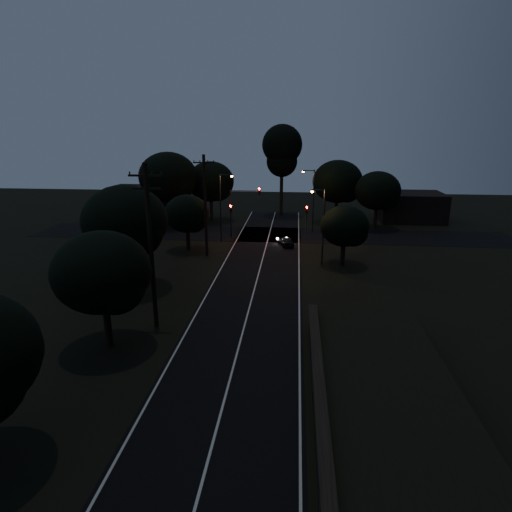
{
  "coord_description": "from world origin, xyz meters",
  "views": [
    {
      "loc": [
        3.29,
        -10.89,
        13.01
      ],
      "look_at": [
        0.0,
        24.0,
        2.5
      ],
      "focal_mm": 30.0,
      "sensor_mm": 36.0,
      "label": 1
    }
  ],
  "objects_px": {
    "utility_pole_mid": "(151,245)",
    "car": "(286,241)",
    "streetlight_c": "(322,222)",
    "utility_pole_far": "(205,204)",
    "tall_pine": "(282,150)",
    "streetlight_a": "(222,203)",
    "signal_left": "(231,215)",
    "signal_right": "(307,216)",
    "streetlight_b": "(312,196)",
    "signal_mast": "(244,203)"
  },
  "relations": [
    {
      "from": "streetlight_a",
      "to": "car",
      "type": "relative_size",
      "value": 2.61
    },
    {
      "from": "tall_pine",
      "to": "signal_left",
      "type": "relative_size",
      "value": 3.32
    },
    {
      "from": "signal_left",
      "to": "utility_pole_mid",
      "type": "bearing_deg",
      "value": -93.21
    },
    {
      "from": "tall_pine",
      "to": "streetlight_c",
      "type": "xyz_separation_m",
      "value": [
        4.83,
        -25.0,
        -5.47
      ]
    },
    {
      "from": "streetlight_a",
      "to": "car",
      "type": "xyz_separation_m",
      "value": [
        7.55,
        -1.24,
        -4.11
      ]
    },
    {
      "from": "streetlight_b",
      "to": "tall_pine",
      "type": "bearing_deg",
      "value": 111.38
    },
    {
      "from": "signal_right",
      "to": "car",
      "type": "xyz_separation_m",
      "value": [
        -2.36,
        -3.23,
        -2.31
      ]
    },
    {
      "from": "tall_pine",
      "to": "car",
      "type": "xyz_separation_m",
      "value": [
        1.24,
        -18.24,
        -9.29
      ]
    },
    {
      "from": "utility_pole_mid",
      "to": "signal_mast",
      "type": "bearing_deg",
      "value": 82.96
    },
    {
      "from": "utility_pole_far",
      "to": "streetlight_b",
      "type": "relative_size",
      "value": 1.31
    },
    {
      "from": "signal_right",
      "to": "utility_pole_far",
      "type": "bearing_deg",
      "value": -143.0
    },
    {
      "from": "signal_left",
      "to": "streetlight_c",
      "type": "relative_size",
      "value": 0.55
    },
    {
      "from": "utility_pole_mid",
      "to": "car",
      "type": "height_order",
      "value": "utility_pole_mid"
    },
    {
      "from": "utility_pole_far",
      "to": "streetlight_b",
      "type": "xyz_separation_m",
      "value": [
        11.31,
        12.0,
        -0.85
      ]
    },
    {
      "from": "utility_pole_far",
      "to": "streetlight_c",
      "type": "bearing_deg",
      "value": -9.6
    },
    {
      "from": "utility_pole_far",
      "to": "signal_left",
      "type": "xyz_separation_m",
      "value": [
        1.4,
        7.99,
        -2.65
      ]
    },
    {
      "from": "tall_pine",
      "to": "streetlight_c",
      "type": "distance_m",
      "value": 26.04
    },
    {
      "from": "utility_pole_far",
      "to": "signal_mast",
      "type": "relative_size",
      "value": 1.68
    },
    {
      "from": "signal_left",
      "to": "streetlight_a",
      "type": "distance_m",
      "value": 2.77
    },
    {
      "from": "utility_pole_mid",
      "to": "streetlight_b",
      "type": "distance_m",
      "value": 31.15
    },
    {
      "from": "signal_mast",
      "to": "streetlight_a",
      "type": "distance_m",
      "value": 3.13
    },
    {
      "from": "utility_pole_mid",
      "to": "signal_left",
      "type": "relative_size",
      "value": 2.68
    },
    {
      "from": "streetlight_a",
      "to": "streetlight_c",
      "type": "xyz_separation_m",
      "value": [
        11.14,
        -8.0,
        -0.29
      ]
    },
    {
      "from": "signal_mast",
      "to": "streetlight_b",
      "type": "relative_size",
      "value": 0.78
    },
    {
      "from": "streetlight_b",
      "to": "car",
      "type": "relative_size",
      "value": 2.61
    },
    {
      "from": "streetlight_c",
      "to": "utility_pole_far",
      "type": "bearing_deg",
      "value": 170.4
    },
    {
      "from": "streetlight_b",
      "to": "signal_right",
      "type": "bearing_deg",
      "value": -100.0
    },
    {
      "from": "streetlight_c",
      "to": "utility_pole_mid",
      "type": "bearing_deg",
      "value": -128.26
    },
    {
      "from": "utility_pole_far",
      "to": "car",
      "type": "bearing_deg",
      "value": 29.99
    },
    {
      "from": "utility_pole_far",
      "to": "streetlight_a",
      "type": "relative_size",
      "value": 1.31
    },
    {
      "from": "tall_pine",
      "to": "streetlight_b",
      "type": "bearing_deg",
      "value": -68.62
    },
    {
      "from": "utility_pole_mid",
      "to": "streetlight_a",
      "type": "xyz_separation_m",
      "value": [
        0.69,
        23.0,
        -1.1
      ]
    },
    {
      "from": "streetlight_b",
      "to": "streetlight_a",
      "type": "bearing_deg",
      "value": -150.52
    },
    {
      "from": "streetlight_c",
      "to": "signal_mast",
      "type": "bearing_deg",
      "value": 131.19
    },
    {
      "from": "utility_pole_mid",
      "to": "streetlight_b",
      "type": "bearing_deg",
      "value": 68.7
    },
    {
      "from": "streetlight_b",
      "to": "utility_pole_mid",
      "type": "bearing_deg",
      "value": -111.3
    },
    {
      "from": "utility_pole_mid",
      "to": "signal_left",
      "type": "xyz_separation_m",
      "value": [
        1.4,
        24.99,
        -2.9
      ]
    },
    {
      "from": "streetlight_b",
      "to": "car",
      "type": "xyz_separation_m",
      "value": [
        -3.06,
        -7.24,
        -4.11
      ]
    },
    {
      "from": "tall_pine",
      "to": "streetlight_a",
      "type": "height_order",
      "value": "tall_pine"
    },
    {
      "from": "utility_pole_mid",
      "to": "streetlight_b",
      "type": "height_order",
      "value": "utility_pole_mid"
    },
    {
      "from": "signal_left",
      "to": "tall_pine",
      "type": "bearing_deg",
      "value": 69.54
    },
    {
      "from": "signal_left",
      "to": "streetlight_a",
      "type": "xyz_separation_m",
      "value": [
        -0.71,
        -1.99,
        1.8
      ]
    },
    {
      "from": "utility_pole_mid",
      "to": "utility_pole_far",
      "type": "distance_m",
      "value": 17.0
    },
    {
      "from": "tall_pine",
      "to": "streetlight_c",
      "type": "relative_size",
      "value": 1.82
    },
    {
      "from": "utility_pole_mid",
      "to": "car",
      "type": "distance_m",
      "value": 23.84
    },
    {
      "from": "streetlight_a",
      "to": "streetlight_b",
      "type": "height_order",
      "value": "same"
    },
    {
      "from": "signal_right",
      "to": "signal_left",
      "type": "bearing_deg",
      "value": 180.0
    },
    {
      "from": "streetlight_c",
      "to": "streetlight_a",
      "type": "bearing_deg",
      "value": 144.31
    },
    {
      "from": "signal_left",
      "to": "signal_mast",
      "type": "xyz_separation_m",
      "value": [
        1.69,
        0.0,
        1.5
      ]
    },
    {
      "from": "signal_left",
      "to": "streetlight_a",
      "type": "height_order",
      "value": "streetlight_a"
    }
  ]
}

